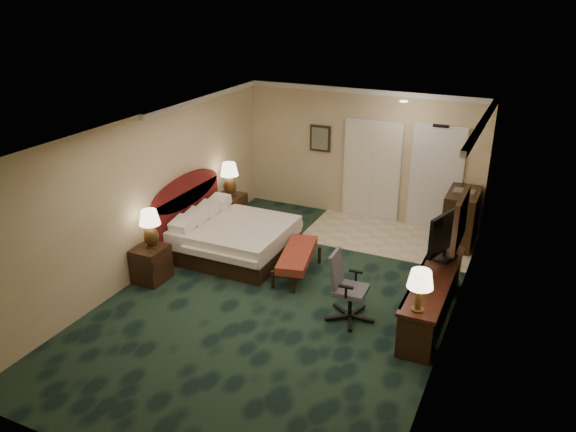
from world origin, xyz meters
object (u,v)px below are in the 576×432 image
at_px(bed, 236,239).
at_px(bed_bench, 297,263).
at_px(lamp_far, 230,179).
at_px(desk, 432,297).
at_px(tv, 446,235).
at_px(desk_chair, 351,288).
at_px(nightstand_near, 151,264).
at_px(lamp_near, 150,229).
at_px(nightstand_far, 230,210).
at_px(minibar, 461,218).

distance_m(bed, bed_bench, 1.37).
xyz_separation_m(lamp_far, desk, (4.42, -1.75, -0.65)).
distance_m(desk, tv, 0.98).
bearing_deg(bed_bench, desk, -21.41).
height_order(tv, desk_chair, tv).
height_order(nightstand_near, tv, tv).
relative_size(lamp_near, desk_chair, 0.62).
distance_m(nightstand_near, bed_bench, 2.44).
xyz_separation_m(bed, lamp_near, (-0.77, -1.38, 0.62)).
distance_m(bed_bench, tv, 2.51).
bearing_deg(bed, nightstand_far, 124.58).
bearing_deg(bed_bench, lamp_far, 134.26).
xyz_separation_m(bed, minibar, (3.62, 2.17, 0.22)).
height_order(bed, lamp_far, lamp_far).
bearing_deg(nightstand_near, bed, 61.09).
xyz_separation_m(bed_bench, minibar, (2.28, 2.43, 0.30)).
height_order(lamp_near, minibar, lamp_near).
height_order(bed, tv, tv).
relative_size(bed, nightstand_near, 3.17).
xyz_separation_m(bed_bench, tv, (2.34, 0.27, 0.86)).
bearing_deg(nightstand_near, tv, 17.99).
height_order(nightstand_near, minibar, minibar).
relative_size(bed_bench, minibar, 1.27).
bearing_deg(desk, lamp_far, 158.45).
distance_m(nightstand_near, nightstand_far, 2.55).
height_order(bed_bench, desk, desk).
bearing_deg(nightstand_far, lamp_far, 30.52).
bearing_deg(nightstand_near, minibar, 39.24).
xyz_separation_m(tv, desk_chair, (-1.09, -1.18, -0.56)).
height_order(desk_chair, minibar, minibar).
bearing_deg(lamp_near, desk, 9.68).
relative_size(bed, nightstand_far, 2.91).
bearing_deg(tv, desk, -74.08).
xyz_separation_m(nightstand_near, bed_bench, (2.13, 1.18, -0.07)).
bearing_deg(tv, nightstand_far, -176.89).
bearing_deg(lamp_near, desk_chair, 3.85).
bearing_deg(nightstand_far, bed_bench, -32.95).
relative_size(desk, minibar, 2.27).
relative_size(nightstand_far, lamp_near, 1.01).
relative_size(bed, desk_chair, 1.81).
height_order(bed, desk_chair, desk_chair).
distance_m(tv, desk_chair, 1.70).
xyz_separation_m(lamp_near, minibar, (4.39, 3.55, -0.40)).
height_order(lamp_far, desk_chair, lamp_far).
relative_size(nightstand_near, bed_bench, 0.45).
distance_m(lamp_near, lamp_far, 2.51).
distance_m(desk_chair, minibar, 3.48).
bearing_deg(lamp_near, lamp_far, 89.55).
bearing_deg(nightstand_near, lamp_near, 69.65).
xyz_separation_m(bed, desk, (3.67, -0.62, 0.04)).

